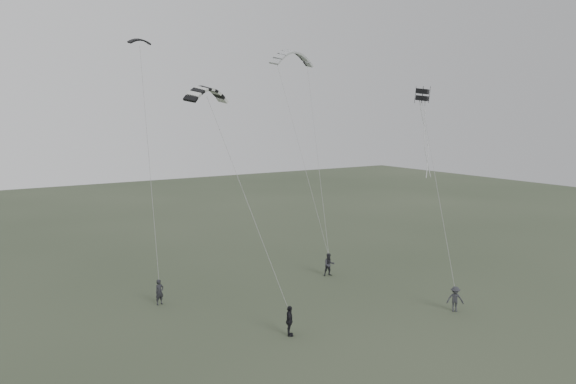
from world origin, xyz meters
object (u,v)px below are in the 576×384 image
flyer_far (455,299)px  kite_striped (207,88)px  flyer_right (329,265)px  flyer_center (289,321)px  kite_box (422,95)px  kite_dark_small (139,40)px  kite_pale_large (292,52)px  flyer_left (160,292)px

flyer_far → kite_striped: bearing=-169.7°
flyer_right → flyer_center: size_ratio=1.01×
kite_box → kite_striped: bearing=137.9°
kite_dark_small → kite_striped: size_ratio=0.49×
flyer_right → flyer_center: bearing=-119.4°
kite_dark_small → kite_pale_large: kite_pale_large is taller
kite_striped → flyer_right: bearing=-11.2°
kite_dark_small → kite_pale_large: bearing=5.1°
flyer_left → flyer_right: (12.51, -0.71, 0.04)m
flyer_far → flyer_right: bearing=140.4°
flyer_center → kite_dark_small: size_ratio=1.11×
flyer_right → flyer_far: size_ratio=1.08×
flyer_right → kite_striped: 16.49m
kite_striped → kite_dark_small: bearing=70.6°
kite_dark_small → kite_striped: kite_dark_small is taller
flyer_right → kite_dark_small: bearing=173.2°
flyer_left → kite_striped: bearing=-77.7°
flyer_left → flyer_center: (4.04, -8.48, 0.03)m
flyer_center → flyer_far: (10.27, -2.24, -0.05)m
flyer_center → flyer_far: flyer_center is taller
flyer_far → kite_pale_large: kite_pale_large is taller
flyer_center → kite_dark_small: (-3.17, 13.16, 15.64)m
flyer_center → flyer_far: bearing=-72.0°
flyer_center → flyer_right: bearing=-17.2°
kite_box → kite_dark_small: bearing=112.5°
kite_pale_large → kite_striped: bearing=-148.6°
flyer_left → kite_dark_small: bearing=64.6°
kite_pale_large → kite_striped: 17.19m
kite_box → flyer_right: bearing=91.7°
flyer_center → kite_dark_small: 20.69m
kite_dark_small → kite_striped: bearing=-89.3°
flyer_left → kite_dark_small: size_ratio=1.07×
kite_striped → kite_box: 14.43m
flyer_left → flyer_right: size_ratio=0.95×
kite_pale_large → flyer_left: bearing=-162.2°
flyer_right → kite_pale_large: 17.96m
flyer_center → kite_dark_small: bearing=43.9°
flyer_right → flyer_left: bearing=-165.2°
kite_box → flyer_left: bearing=127.1°
flyer_center → kite_striped: (-2.23, 4.95, 12.24)m
flyer_left → flyer_far: (14.31, -10.72, -0.03)m
flyer_right → flyer_far: bearing=-61.6°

